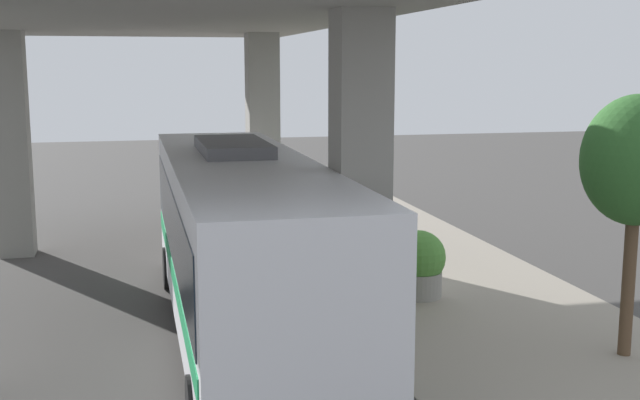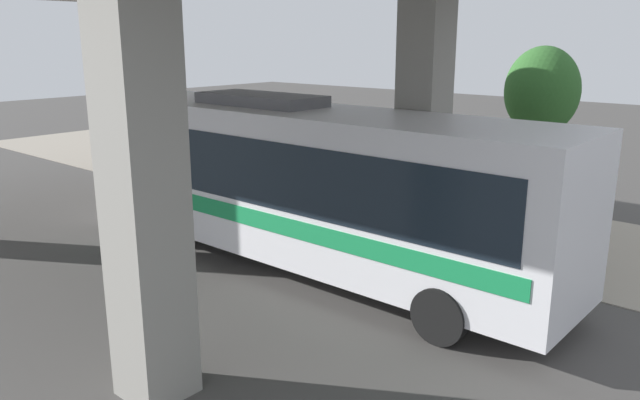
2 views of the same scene
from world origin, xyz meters
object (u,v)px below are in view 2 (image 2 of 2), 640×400
Objects in this scene: street_tree_near at (542,92)px; fire_hydrant at (190,162)px; bus at (301,177)px; planter_front at (282,183)px; planter_middle at (334,192)px; planter_back at (353,186)px.

fire_hydrant is at bearing -78.65° from street_tree_near.
bus is 4.82m from planter_front.
fire_hydrant is 0.54× the size of planter_middle.
fire_hydrant is at bearing -101.70° from planter_front.
fire_hydrant is at bearing -99.43° from planter_middle.
planter_middle is at bearing -46.92° from street_tree_near.
fire_hydrant is 6.12m from planter_front.
planter_front is at bearing -92.73° from planter_middle.
planter_back is 5.77m from street_tree_near.
fire_hydrant is at bearing -114.20° from bus.
planter_back is at bearing -163.23° from planter_middle.
planter_front is 2.07m from planter_middle.
street_tree_near is at bearing 101.35° from fire_hydrant.
planter_front is at bearing -130.67° from bus.
bus is 7.78× the size of planter_back.
planter_middle is 1.19× the size of planter_back.
street_tree_near is (-3.66, 6.09, 2.76)m from planter_front.
bus is 6.52× the size of planter_middle.
bus is 7.33m from street_tree_near.
planter_middle is (1.34, 8.05, 0.41)m from fire_hydrant.
street_tree_near is (-2.39, 4.43, 2.81)m from planter_back.
planter_back reaches higher than fire_hydrant.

